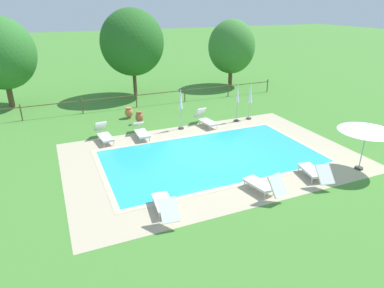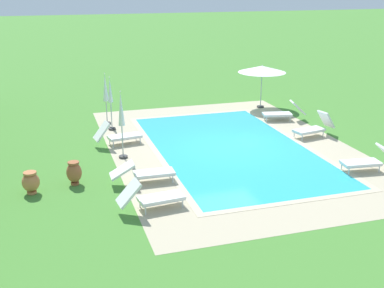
% 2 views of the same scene
% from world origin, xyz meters
% --- Properties ---
extents(ground_plane, '(160.00, 160.00, 0.00)m').
position_xyz_m(ground_plane, '(0.00, 0.00, 0.00)').
color(ground_plane, '#478433').
extents(pool_deck_paving, '(13.60, 9.09, 0.01)m').
position_xyz_m(pool_deck_paving, '(0.00, 0.00, 0.00)').
color(pool_deck_paving, '#BCAD8E').
rests_on(pool_deck_paving, ground).
extents(swimming_pool_water, '(10.03, 5.52, 0.01)m').
position_xyz_m(swimming_pool_water, '(0.00, 0.00, 0.01)').
color(swimming_pool_water, '#2DB7C6').
rests_on(swimming_pool_water, ground).
extents(pool_coping_rim, '(10.51, 6.00, 0.01)m').
position_xyz_m(pool_coping_rim, '(0.00, 0.00, 0.01)').
color(pool_coping_rim, beige).
rests_on(pool_coping_rim, ground).
extents(sun_lounger_north_near_steps, '(0.64, 2.06, 0.75)m').
position_xyz_m(sun_lounger_north_near_steps, '(-2.42, 3.87, 0.36)').
color(sun_lounger_north_near_steps, white).
rests_on(sun_lounger_north_near_steps, ground).
extents(sun_lounger_north_mid, '(0.81, 2.00, 0.90)m').
position_xyz_m(sun_lounger_north_mid, '(-3.62, -3.61, 0.38)').
color(sun_lounger_north_mid, white).
rests_on(sun_lounger_north_mid, ground).
extents(sun_lounger_north_far, '(0.88, 1.93, 0.99)m').
position_xyz_m(sun_lounger_north_far, '(1.64, 4.09, 0.39)').
color(sun_lounger_north_far, white).
rests_on(sun_lounger_north_far, ground).
extents(sun_lounger_north_end, '(0.98, 2.02, 0.92)m').
position_xyz_m(sun_lounger_north_end, '(2.93, -3.75, 0.38)').
color(sun_lounger_north_end, white).
rests_on(sun_lounger_north_end, ground).
extents(sun_lounger_south_near_corner, '(0.79, 1.96, 0.95)m').
position_xyz_m(sun_lounger_south_near_corner, '(-4.37, 4.07, 0.39)').
color(sun_lounger_south_near_corner, white).
rests_on(sun_lounger_south_near_corner, ground).
extents(sun_lounger_south_mid, '(0.94, 1.89, 1.02)m').
position_xyz_m(sun_lounger_south_mid, '(0.35, -3.84, 0.40)').
color(sun_lounger_south_mid, white).
rests_on(sun_lounger_south_mid, ground).
extents(patio_umbrella_open_foreground, '(2.39, 2.39, 2.17)m').
position_xyz_m(patio_umbrella_open_foreground, '(5.46, -3.77, 1.95)').
color(patio_umbrella_open_foreground, '#383838').
rests_on(patio_umbrella_open_foreground, ground).
extents(patio_umbrella_closed_row_west, '(0.32, 0.32, 2.50)m').
position_xyz_m(patio_umbrella_closed_row_west, '(0.08, 4.16, 1.61)').
color(patio_umbrella_closed_row_west, '#383838').
rests_on(patio_umbrella_closed_row_west, ground).
extents(patio_umbrella_closed_row_mid_west, '(0.32, 0.32, 2.34)m').
position_xyz_m(patio_umbrella_closed_row_mid_west, '(3.74, 4.04, 1.46)').
color(patio_umbrella_closed_row_mid_west, '#383838').
rests_on(patio_umbrella_closed_row_mid_west, ground).
extents(patio_umbrella_closed_row_mid_east, '(0.32, 0.32, 2.33)m').
position_xyz_m(patio_umbrella_closed_row_mid_east, '(4.70, 4.12, 1.49)').
color(patio_umbrella_closed_row_mid_east, '#383838').
rests_on(patio_umbrella_closed_row_mid_east, ground).
extents(terracotta_urn_near_fence, '(0.53, 0.53, 0.70)m').
position_xyz_m(terracotta_urn_near_fence, '(-2.23, 7.34, 0.38)').
color(terracotta_urn_near_fence, '#C67547').
rests_on(terracotta_urn_near_fence, ground).
extents(terracotta_urn_by_tree, '(0.48, 0.48, 0.77)m').
position_xyz_m(terracotta_urn_by_tree, '(-1.91, 6.04, 0.41)').
color(terracotta_urn_by_tree, '#A85B38').
rests_on(terracotta_urn_by_tree, ground).
extents(perimeter_fence, '(22.12, 0.08, 1.05)m').
position_xyz_m(perimeter_fence, '(-1.17, 9.51, 0.70)').
color(perimeter_fence, brown).
rests_on(perimeter_fence, ground).
extents(tree_far_west, '(4.46, 4.46, 6.10)m').
position_xyz_m(tree_far_west, '(-9.26, 13.20, 3.68)').
color(tree_far_west, brown).
rests_on(tree_far_west, ground).
extents(tree_west_mid, '(4.75, 4.75, 6.52)m').
position_xyz_m(tree_west_mid, '(-0.43, 12.66, 4.06)').
color(tree_west_mid, brown).
rests_on(tree_west_mid, ground).
extents(tree_centre, '(3.97, 3.97, 5.58)m').
position_xyz_m(tree_centre, '(8.16, 12.74, 3.33)').
color(tree_centre, brown).
rests_on(tree_centre, ground).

